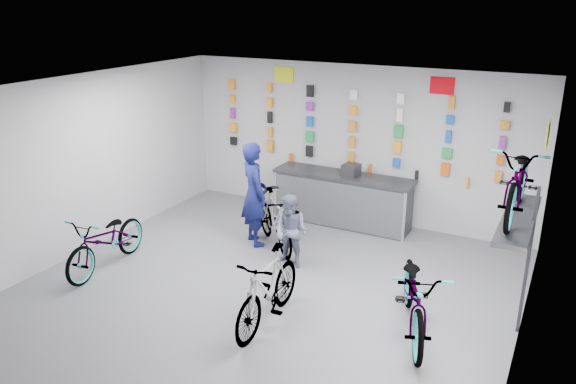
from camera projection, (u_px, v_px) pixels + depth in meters
The scene contains 20 objects.
floor at pixel (246, 308), 7.95m from camera, with size 8.00×8.00×0.00m, color #4F4F54.
ceiling at pixel (240, 97), 6.96m from camera, with size 8.00×8.00×0.00m, color white.
wall_back at pixel (353, 143), 10.80m from camera, with size 7.00×7.00×0.00m, color #B9B9BB.
wall_left at pixel (57, 173), 8.99m from camera, with size 8.00×8.00×0.00m, color #B9B9BB.
wall_right at pixel (525, 265), 5.92m from camera, with size 8.00×8.00×0.00m, color #B9B9BB.
counter at pixel (342, 200), 10.75m from camera, with size 2.70×0.66×1.00m.
merch_wall at pixel (351, 130), 10.66m from camera, with size 5.56×0.08×1.56m.
wall_bracket at pixel (520, 226), 7.01m from camera, with size 0.39×1.90×2.00m.
sign_left at pixel (284, 75), 11.04m from camera, with size 0.42×0.02×0.30m, color #DFF21A.
sign_right at pixel (442, 86), 9.68m from camera, with size 0.42×0.02×0.30m, color red.
sign_side at pixel (548, 135), 6.56m from camera, with size 0.02×0.40×0.30m, color #DFF21A.
bike_left at pixel (107, 241), 8.97m from camera, with size 0.64×1.84×0.96m, color gray.
bike_center at pixel (268, 289), 7.41m from camera, with size 0.49×1.74×1.05m, color gray.
bike_right at pixel (415, 295), 7.23m from camera, with size 0.71×2.03×1.07m, color gray.
bike_service at pixel (275, 220), 9.72m from camera, with size 0.48×1.69×1.01m, color gray.
bike_wall at pixel (520, 180), 6.85m from camera, with size 0.63×1.80×0.95m, color gray.
clerk at pixel (254, 194), 9.77m from camera, with size 0.67×0.44×1.85m, color #10144C.
customer at pixel (291, 231), 9.01m from camera, with size 0.59×0.46×1.21m, color slate.
spare_wheel at pixel (276, 203), 11.04m from camera, with size 0.74×0.51×0.68m.
register at pixel (351, 170), 10.49m from camera, with size 0.28×0.30×0.22m, color black.
Camera 1 is at (3.76, -5.89, 4.18)m, focal length 35.00 mm.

